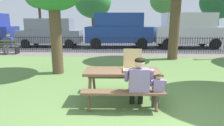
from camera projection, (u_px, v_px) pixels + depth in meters
ground at (142, 86)px, 5.82m from camera, size 28.00×12.12×0.02m
cobblestone_walkway at (133, 55)px, 11.05m from camera, size 28.00×1.40×0.01m
street_asphalt at (131, 45)px, 15.62m from camera, size 28.00×7.99×0.01m
picnic_table_foreground at (122, 77)px, 4.61m from camera, size 1.86×1.55×0.79m
pizza_box_open at (133, 66)px, 4.55m from camera, size 0.44×0.49×0.49m
adult_at_table at (138, 81)px, 4.11m from camera, size 0.62×0.60×1.19m
child_at_table at (158, 88)px, 4.10m from camera, size 0.34×0.33×0.85m
iron_fence_streetside at (133, 45)px, 11.62m from camera, size 23.79×0.03×0.99m
park_bench_left at (4, 47)px, 11.26m from camera, size 1.61×0.49×0.85m
person_on_park_bench at (8, 43)px, 11.21m from camera, size 0.62×0.61×1.19m
parked_car_left at (51, 32)px, 14.27m from camera, size 4.66×2.08×2.08m
parked_car_center at (119, 29)px, 13.94m from camera, size 4.81×2.30×2.46m
parked_car_right at (187, 30)px, 13.65m from camera, size 4.78×2.24×2.46m
far_tree_midleft at (93, 2)px, 20.43m from camera, size 3.91×3.91×5.70m
far_tree_center at (165, 0)px, 19.96m from camera, size 3.12×3.12×5.48m
far_tree_midright at (220, 1)px, 19.68m from camera, size 3.91×3.91×5.64m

